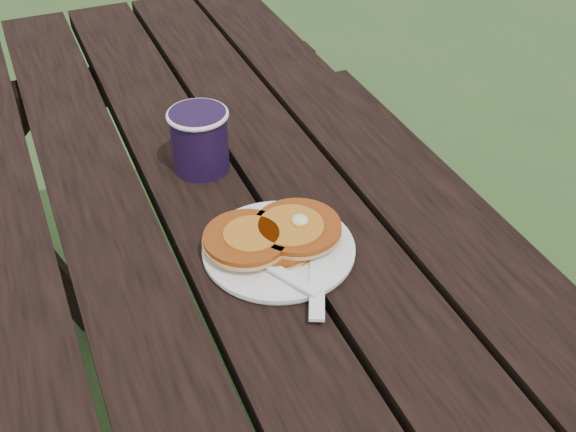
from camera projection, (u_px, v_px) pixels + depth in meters
name	position (u px, v px, depth m)	size (l,w,h in m)	color
picnic_table	(231.00, 387.00, 1.31)	(1.36, 1.80, 0.75)	black
plate	(279.00, 250.00, 1.01)	(0.21, 0.21, 0.01)	white
pancake_stack	(274.00, 235.00, 1.01)	(0.20, 0.13, 0.04)	#9B4211
knife	(317.00, 272.00, 0.97)	(0.02, 0.18, 0.01)	white
fork	(285.00, 275.00, 0.96)	(0.03, 0.16, 0.01)	white
coffee_cup	(199.00, 137.00, 1.15)	(0.10, 0.10, 0.10)	black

